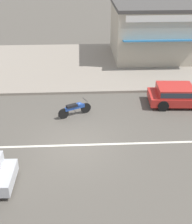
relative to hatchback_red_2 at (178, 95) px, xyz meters
The scene contains 6 objects.
ground_plane 6.92m from the hatchback_red_2, 146.49° to the right, with size 160.00×160.00×0.00m, color #544F47.
lane_centre_stripe 6.92m from the hatchback_red_2, 146.49° to the right, with size 50.40×0.14×0.01m, color silver.
kerb_strip 8.77m from the hatchback_red_2, 131.08° to the left, with size 68.00×10.00×0.15m, color gray.
hatchback_red_2 is the anchor object (origin of this frame).
motorcycle_1 5.87m from the hatchback_red_2, 169.86° to the right, with size 1.72×0.98×0.80m.
shopfront_far_kios 8.41m from the hatchback_red_2, 88.29° to the left, with size 6.25×6.35×3.99m.
Camera 1 is at (0.34, -11.71, 8.09)m, focal length 50.00 mm.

